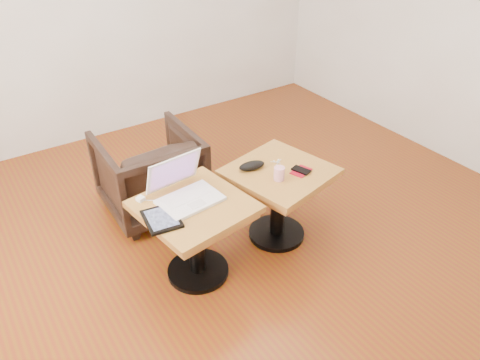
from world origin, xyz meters
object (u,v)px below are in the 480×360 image
side_table_left (195,222)px  side_table_right (279,187)px  armchair (150,173)px  laptop (185,191)px  striped_cup (279,174)px

side_table_left → side_table_right: bearing=-6.4°
armchair → side_table_right: bearing=128.2°
side_table_right → laptop: (-0.66, 0.07, 0.19)m
laptop → side_table_right: bearing=-11.6°
side_table_left → side_table_right: size_ratio=0.95×
side_table_right → striped_cup: size_ratio=8.20×
side_table_left → side_table_right: 0.66m
side_table_right → striped_cup: 0.22m
side_table_left → striped_cup: (0.58, -0.07, 0.18)m
side_table_left → armchair: 0.82m
side_table_left → striped_cup: 0.61m
side_table_right → laptop: laptop is taller
side_table_left → laptop: bearing=88.0°
laptop → striped_cup: bearing=-20.6°
laptop → armchair: 0.78m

